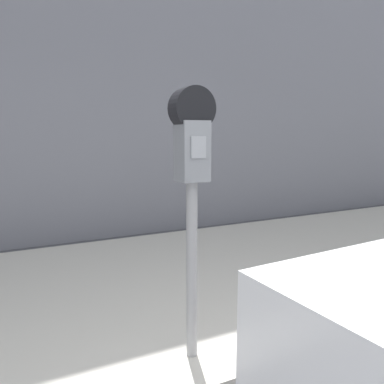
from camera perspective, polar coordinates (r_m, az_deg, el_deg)
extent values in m
cube|color=#BCB7AD|center=(3.27, -8.86, -14.81)|extent=(24.00, 2.80, 0.14)
cylinder|color=gray|center=(2.09, 0.00, -11.94)|extent=(0.06, 0.06, 0.99)
cube|color=slate|center=(1.96, 0.00, 6.23)|extent=(0.15, 0.14, 0.31)
cube|color=gray|center=(1.89, 1.02, 6.85)|extent=(0.08, 0.01, 0.11)
cylinder|color=black|center=(1.96, 0.00, 12.61)|extent=(0.22, 0.12, 0.22)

